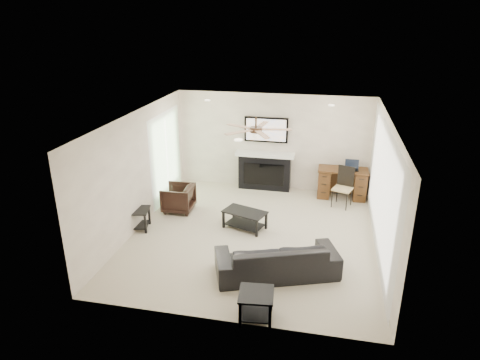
{
  "coord_description": "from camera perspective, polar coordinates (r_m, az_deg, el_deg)",
  "views": [
    {
      "loc": [
        1.37,
        -7.84,
        4.33
      ],
      "look_at": [
        -0.33,
        0.16,
        1.15
      ],
      "focal_mm": 32.0,
      "sensor_mm": 36.0,
      "label": 1
    }
  ],
  "objects": [
    {
      "name": "end_table_near",
      "position": [
        6.73,
        2.16,
        -16.39
      ],
      "size": [
        0.57,
        0.57,
        0.45
      ],
      "primitive_type": "cube",
      "rotation": [
        0.0,
        0.0,
        0.1
      ],
      "color": "black",
      "rests_on": "ground"
    },
    {
      "name": "fireplace_unit",
      "position": [
        11.06,
        3.34,
        3.42
      ],
      "size": [
        1.52,
        0.34,
        1.91
      ],
      "primitive_type": "cube",
      "color": "black",
      "rests_on": "ground"
    },
    {
      "name": "coffee_table",
      "position": [
        9.24,
        0.64,
        -5.32
      ],
      "size": [
        1.01,
        0.76,
        0.4
      ],
      "primitive_type": "cube",
      "rotation": [
        0.0,
        0.0,
        -0.33
      ],
      "color": "black",
      "rests_on": "ground"
    },
    {
      "name": "end_table_left",
      "position": [
        9.47,
        -13.5,
        -5.09
      ],
      "size": [
        0.59,
        0.59,
        0.45
      ],
      "primitive_type": "cube",
      "rotation": [
        0.0,
        0.0,
        0.21
      ],
      "color": "black",
      "rests_on": "ground"
    },
    {
      "name": "room_shell",
      "position": [
        8.43,
        3.3,
        2.9
      ],
      "size": [
        5.5,
        5.54,
        2.52
      ],
      "color": "#BEB599",
      "rests_on": "ground"
    },
    {
      "name": "desk_chair",
      "position": [
        10.45,
        13.52,
        -0.99
      ],
      "size": [
        0.54,
        0.55,
        0.97
      ],
      "primitive_type": "cube",
      "rotation": [
        0.0,
        0.0,
        -0.33
      ],
      "color": "black",
      "rests_on": "ground"
    },
    {
      "name": "desk",
      "position": [
        11.0,
        13.44,
        -0.43
      ],
      "size": [
        1.22,
        0.56,
        0.76
      ],
      "primitive_type": "cube",
      "color": "#3E230F",
      "rests_on": "ground"
    },
    {
      "name": "armchair",
      "position": [
        10.1,
        -8.24,
        -2.42
      ],
      "size": [
        0.71,
        0.69,
        0.63
      ],
      "primitive_type": "imported",
      "rotation": [
        0.0,
        0.0,
        -1.55
      ],
      "color": "black",
      "rests_on": "ground"
    },
    {
      "name": "laptop",
      "position": [
        10.82,
        14.72,
        1.89
      ],
      "size": [
        0.33,
        0.24,
        0.23
      ],
      "primitive_type": "cube",
      "color": "black",
      "rests_on": "desk"
    },
    {
      "name": "sofa",
      "position": [
        7.68,
        4.94,
        -10.39
      ],
      "size": [
        2.3,
        1.52,
        0.62
      ],
      "primitive_type": "imported",
      "rotation": [
        0.0,
        0.0,
        3.49
      ],
      "color": "black",
      "rests_on": "ground"
    }
  ]
}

